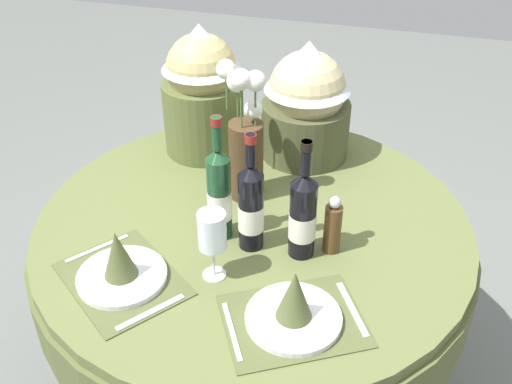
{
  "coord_description": "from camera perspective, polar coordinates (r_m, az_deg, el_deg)",
  "views": [
    {
      "loc": [
        0.4,
        -1.39,
        1.88
      ],
      "look_at": [
        0.0,
        0.03,
        0.85
      ],
      "focal_mm": 42.17,
      "sensor_mm": 36.0,
      "label": 1
    }
  ],
  "objects": [
    {
      "name": "place_setting_left",
      "position": [
        1.63,
        -12.75,
        -6.91
      ],
      "size": [
        0.43,
        0.41,
        0.16
      ],
      "color": "#4E562F",
      "rests_on": "dining_table"
    },
    {
      "name": "pepper_mill",
      "position": [
        1.68,
        7.29,
        -3.25
      ],
      "size": [
        0.05,
        0.05,
        0.18
      ],
      "color": "brown",
      "rests_on": "dining_table"
    },
    {
      "name": "gift_tub_back_left",
      "position": [
        2.08,
        -5.14,
        10.01
      ],
      "size": [
        0.28,
        0.28,
        0.46
      ],
      "color": "#566033",
      "rests_on": "dining_table"
    },
    {
      "name": "wine_glass_left",
      "position": [
        1.54,
        -4.19,
        -3.81
      ],
      "size": [
        0.08,
        0.08,
        0.21
      ],
      "color": "silver",
      "rests_on": "dining_table"
    },
    {
      "name": "wine_bottle_right",
      "position": [
        1.65,
        -0.49,
        -1.37
      ],
      "size": [
        0.07,
        0.07,
        0.36
      ],
      "color": "black",
      "rests_on": "dining_table"
    },
    {
      "name": "flower_vase",
      "position": [
        1.83,
        -1.05,
        4.95
      ],
      "size": [
        0.17,
        0.16,
        0.44
      ],
      "color": "#47331E",
      "rests_on": "dining_table"
    },
    {
      "name": "place_setting_right",
      "position": [
        1.49,
        3.62,
        -10.89
      ],
      "size": [
        0.42,
        0.39,
        0.16
      ],
      "color": "#4E562F",
      "rests_on": "dining_table"
    },
    {
      "name": "gift_tub_back_centre",
      "position": [
        2.06,
        4.83,
        8.92
      ],
      "size": [
        0.31,
        0.31,
        0.42
      ],
      "color": "#474C2D",
      "rests_on": "dining_table"
    },
    {
      "name": "ground",
      "position": [
        2.37,
        -0.23,
        -17.56
      ],
      "size": [
        8.0,
        8.0,
        0.0
      ],
      "primitive_type": "plane",
      "color": "slate"
    },
    {
      "name": "wine_bottle_left",
      "position": [
        1.63,
        4.46,
        -2.13
      ],
      "size": [
        0.08,
        0.08,
        0.36
      ],
      "color": "black",
      "rests_on": "dining_table"
    },
    {
      "name": "dining_table",
      "position": [
        1.92,
        -0.27,
        -6.03
      ],
      "size": [
        1.34,
        1.34,
        0.77
      ],
      "color": "#5B6638",
      "rests_on": "ground"
    },
    {
      "name": "wine_bottle_centre",
      "position": [
        1.69,
        -3.51,
        -0.15
      ],
      "size": [
        0.07,
        0.07,
        0.39
      ],
      "color": "#194223",
      "rests_on": "dining_table"
    }
  ]
}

